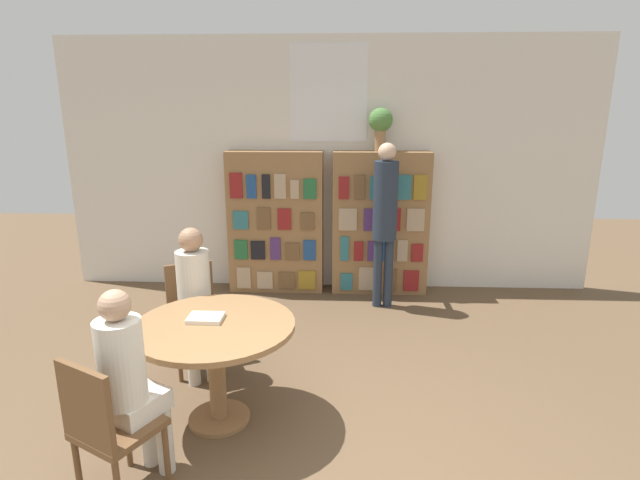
{
  "coord_description": "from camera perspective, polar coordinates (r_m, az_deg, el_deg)",
  "views": [
    {
      "loc": [
        0.18,
        -2.17,
        2.19
      ],
      "look_at": [
        -0.02,
        2.11,
        1.05
      ],
      "focal_mm": 28.0,
      "sensor_mm": 36.0,
      "label": 1
    }
  ],
  "objects": [
    {
      "name": "librarian_standing",
      "position": [
        5.47,
        7.46,
        3.37
      ],
      "size": [
        0.26,
        0.53,
        1.83
      ],
      "color": "#232D3D",
      "rests_on": "ground_plane"
    },
    {
      "name": "chair_left_side",
      "position": [
        4.46,
        -14.31,
        -7.81
      ],
      "size": [
        0.54,
        0.54,
        0.9
      ],
      "rotation": [
        0.0,
        0.0,
        -2.68
      ],
      "color": "brown",
      "rests_on": "ground_plane"
    },
    {
      "name": "open_book_on_table",
      "position": [
        3.6,
        -12.95,
        -8.68
      ],
      "size": [
        0.24,
        0.18,
        0.03
      ],
      "color": "silver",
      "rests_on": "reading_table"
    },
    {
      "name": "chair_near_camera",
      "position": [
        3.15,
        -23.27,
        -18.8
      ],
      "size": [
        0.54,
        0.54,
        0.9
      ],
      "rotation": [
        0.0,
        0.0,
        -0.48
      ],
      "color": "brown",
      "rests_on": "ground_plane"
    },
    {
      "name": "flower_vase",
      "position": [
        5.87,
        6.95,
        13.11
      ],
      "size": [
        0.27,
        0.27,
        0.49
      ],
      "color": "#997047",
      "rests_on": "bookshelf_right"
    },
    {
      "name": "bookshelf_right",
      "position": [
        6.01,
        6.88,
        1.89
      ],
      "size": [
        1.13,
        0.34,
        1.7
      ],
      "color": "olive",
      "rests_on": "ground_plane"
    },
    {
      "name": "seated_reader_right",
      "position": [
        3.14,
        -20.95,
        -14.4
      ],
      "size": [
        0.38,
        0.4,
        1.25
      ],
      "rotation": [
        0.0,
        0.0,
        -0.48
      ],
      "color": "silver",
      "rests_on": "ground_plane"
    },
    {
      "name": "wall_back",
      "position": [
        6.08,
        0.98,
        8.43
      ],
      "size": [
        6.4,
        0.07,
        3.0
      ],
      "color": "silver",
      "rests_on": "ground_plane"
    },
    {
      "name": "seated_reader_left",
      "position": [
        4.21,
        -14.08,
        -5.92
      ],
      "size": [
        0.39,
        0.41,
        1.27
      ],
      "rotation": [
        0.0,
        0.0,
        -2.68
      ],
      "color": "beige",
      "rests_on": "ground_plane"
    },
    {
      "name": "reading_table",
      "position": [
        3.6,
        -11.9,
        -11.31
      ],
      "size": [
        1.12,
        1.12,
        0.76
      ],
      "color": "olive",
      "rests_on": "ground_plane"
    },
    {
      "name": "bookshelf_left",
      "position": [
        6.05,
        -5.06,
        2.02
      ],
      "size": [
        1.13,
        0.34,
        1.7
      ],
      "color": "olive",
      "rests_on": "ground_plane"
    }
  ]
}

